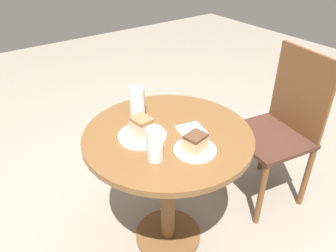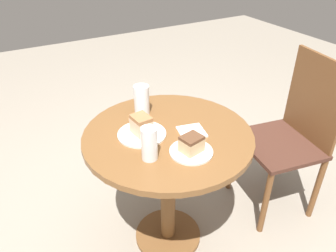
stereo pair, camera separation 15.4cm
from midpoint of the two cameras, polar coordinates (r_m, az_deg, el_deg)
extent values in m
plane|color=gray|center=(2.06, 2.26, -18.64)|extent=(8.00, 8.00, 0.00)
cylinder|color=brown|center=(2.05, 2.27, -18.42)|extent=(0.38, 0.38, 0.03)
cylinder|color=brown|center=(1.80, 2.51, -11.24)|extent=(0.08, 0.08, 0.68)
cylinder|color=brown|center=(1.57, 2.81, -1.79)|extent=(0.82, 0.82, 0.03)
cylinder|color=brown|center=(2.26, 12.89, -6.19)|extent=(0.04, 0.04, 0.45)
cylinder|color=brown|center=(2.03, 18.76, -12.70)|extent=(0.04, 0.04, 0.45)
cylinder|color=brown|center=(2.45, 20.18, -4.21)|extent=(0.04, 0.04, 0.45)
cylinder|color=brown|center=(2.23, 26.35, -9.82)|extent=(0.04, 0.04, 0.45)
cube|color=#47281E|center=(2.09, 20.70, -3.04)|extent=(0.51, 0.48, 0.03)
cube|color=brown|center=(2.09, 26.24, 4.12)|extent=(0.42, 0.09, 0.51)
cylinder|color=silver|center=(1.44, 7.13, -4.55)|extent=(0.19, 0.19, 0.01)
cylinder|color=silver|center=(1.55, -1.74, -1.50)|extent=(0.23, 0.23, 0.01)
cube|color=tan|center=(1.42, 7.22, -3.43)|extent=(0.09, 0.11, 0.06)
cube|color=brown|center=(1.40, 7.32, -2.19)|extent=(0.09, 0.10, 0.01)
cube|color=beige|center=(1.53, -1.77, -0.19)|extent=(0.10, 0.09, 0.07)
cube|color=#9E6B42|center=(1.50, -1.80, 1.30)|extent=(0.10, 0.09, 0.02)
cylinder|color=beige|center=(1.71, -2.00, 3.64)|extent=(0.07, 0.07, 0.10)
cylinder|color=white|center=(1.69, -2.02, 4.49)|extent=(0.08, 0.08, 0.16)
cylinder|color=silver|center=(1.38, -0.03, -4.10)|extent=(0.06, 0.06, 0.10)
cylinder|color=white|center=(1.36, -0.03, -3.19)|extent=(0.07, 0.07, 0.15)
cube|color=white|center=(1.58, 6.94, -1.08)|extent=(0.15, 0.15, 0.01)
camera|label=1|loc=(0.08, -87.14, 1.79)|focal=35.00mm
camera|label=2|loc=(0.08, 92.86, -1.79)|focal=35.00mm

